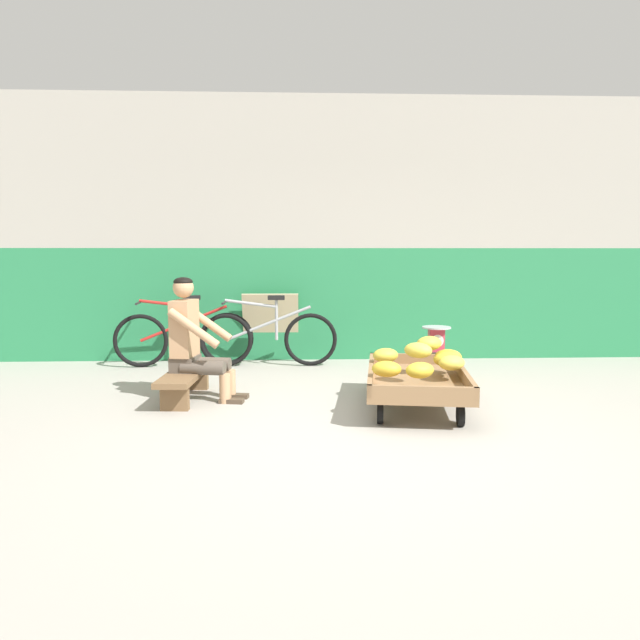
% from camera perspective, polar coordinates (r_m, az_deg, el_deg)
% --- Properties ---
extents(ground_plane, '(80.00, 80.00, 0.00)m').
position_cam_1_polar(ground_plane, '(4.22, 4.55, -12.07)').
color(ground_plane, '#A39E93').
extents(back_wall, '(16.00, 0.30, 3.30)m').
position_cam_1_polar(back_wall, '(7.37, 1.50, 8.97)').
color(back_wall, '#287F4C').
rests_on(back_wall, ground).
extents(banana_cart, '(1.04, 1.55, 0.36)m').
position_cam_1_polar(banana_cart, '(5.10, 9.63, -6.05)').
color(banana_cart, '#8E6B47').
rests_on(banana_cart, ground).
extents(banana_pile, '(0.93, 0.93, 0.26)m').
position_cam_1_polar(banana_pile, '(5.01, 10.31, -3.77)').
color(banana_pile, gold).
rests_on(banana_pile, banana_cart).
extents(low_bench, '(0.37, 1.12, 0.27)m').
position_cam_1_polar(low_bench, '(5.48, -13.28, -5.68)').
color(low_bench, brown).
rests_on(low_bench, ground).
extents(vendor_seated, '(0.72, 0.54, 1.14)m').
position_cam_1_polar(vendor_seated, '(5.38, -12.51, -1.90)').
color(vendor_seated, tan).
rests_on(vendor_seated, ground).
extents(plastic_crate, '(0.36, 0.28, 0.30)m').
position_cam_1_polar(plastic_crate, '(6.15, 11.49, -4.75)').
color(plastic_crate, gold).
rests_on(plastic_crate, ground).
extents(weighing_scale, '(0.30, 0.30, 0.29)m').
position_cam_1_polar(weighing_scale, '(6.10, 11.56, -1.96)').
color(weighing_scale, '#28282D').
rests_on(weighing_scale, plastic_crate).
extents(bicycle_near_left, '(1.65, 0.48, 0.86)m').
position_cam_1_polar(bicycle_near_left, '(7.06, -13.45, -1.68)').
color(bicycle_near_left, black).
rests_on(bicycle_near_left, ground).
extents(bicycle_far_left, '(1.66, 0.48, 0.86)m').
position_cam_1_polar(bicycle_far_left, '(6.88, -5.23, -1.73)').
color(bicycle_far_left, black).
rests_on(bicycle_far_left, ground).
extents(sign_board, '(0.70, 0.30, 0.86)m').
position_cam_1_polar(sign_board, '(7.25, -4.95, -0.69)').
color(sign_board, '#C6B289').
rests_on(sign_board, ground).
extents(shopping_bag, '(0.18, 0.12, 0.24)m').
position_cam_1_polar(shopping_bag, '(5.78, 13.07, -5.83)').
color(shopping_bag, '#D13D4C').
rests_on(shopping_bag, ground).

